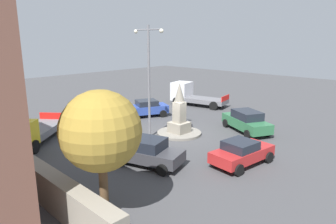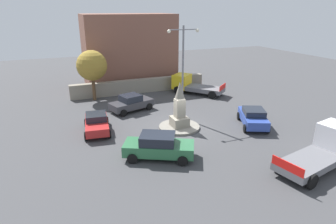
# 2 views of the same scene
# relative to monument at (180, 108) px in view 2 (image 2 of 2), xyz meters

# --- Properties ---
(ground_plane) EXTENTS (80.00, 80.00, 0.00)m
(ground_plane) POSITION_rel_monument_xyz_m (0.00, 0.00, -1.63)
(ground_plane) COLOR #424244
(traffic_island) EXTENTS (3.21, 3.21, 0.17)m
(traffic_island) POSITION_rel_monument_xyz_m (0.00, 0.00, -1.55)
(traffic_island) COLOR gray
(traffic_island) RESTS_ON ground
(monument) EXTENTS (1.25, 1.25, 3.61)m
(monument) POSITION_rel_monument_xyz_m (0.00, 0.00, 0.00)
(monument) COLOR gray
(monument) RESTS_ON traffic_island
(streetlamp) EXTENTS (2.73, 0.28, 7.71)m
(streetlamp) POSITION_rel_monument_xyz_m (-1.12, -1.90, 3.03)
(streetlamp) COLOR slate
(streetlamp) RESTS_ON ground
(car_blue_waiting) EXTENTS (3.17, 4.22, 1.47)m
(car_blue_waiting) POSITION_rel_monument_xyz_m (-5.63, 1.87, -0.87)
(car_blue_waiting) COLOR #2D479E
(car_blue_waiting) RESTS_ON ground
(car_dark_grey_parked_right) EXTENTS (4.30, 2.85, 1.53)m
(car_dark_grey_parked_right) POSITION_rel_monument_xyz_m (2.41, -5.39, -0.86)
(car_dark_grey_parked_right) COLOR #38383D
(car_dark_grey_parked_right) RESTS_ON ground
(car_red_passing) EXTENTS (2.29, 4.00, 1.40)m
(car_red_passing) POSITION_rel_monument_xyz_m (6.15, -1.74, -0.91)
(car_red_passing) COLOR #B22323
(car_red_passing) RESTS_ON ground
(car_green_approaching) EXTENTS (4.66, 3.52, 1.62)m
(car_green_approaching) POSITION_rel_monument_xyz_m (3.22, 3.92, -0.81)
(car_green_approaching) COLOR #2D6B42
(car_green_approaching) RESTS_ON ground
(truck_white_far_side) EXTENTS (6.09, 3.24, 2.31)m
(truck_white_far_side) POSITION_rel_monument_xyz_m (-5.82, 8.46, -0.57)
(truck_white_far_side) COLOR silver
(truck_white_far_side) RESTS_ON ground
(truck_yellow_near_island) EXTENTS (5.10, 5.60, 1.97)m
(truck_yellow_near_island) POSITION_rel_monument_xyz_m (-5.44, -8.57, -0.71)
(truck_yellow_near_island) COLOR yellow
(truck_yellow_near_island) RESTS_ON ground
(stone_boundary_wall) EXTENTS (15.15, 0.93, 1.52)m
(stone_boundary_wall) POSITION_rel_monument_xyz_m (-0.17, -10.98, -0.87)
(stone_boundary_wall) COLOR gray
(stone_boundary_wall) RESTS_ON ground
(corner_building) EXTENTS (10.70, 6.21, 8.34)m
(corner_building) POSITION_rel_monument_xyz_m (-0.23, -15.50, 2.54)
(corner_building) COLOR brown
(corner_building) RESTS_ON ground
(tree_near_wall) EXTENTS (3.02, 3.02, 5.10)m
(tree_near_wall) POSITION_rel_monument_xyz_m (5.04, -10.06, 1.94)
(tree_near_wall) COLOR brown
(tree_near_wall) RESTS_ON ground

